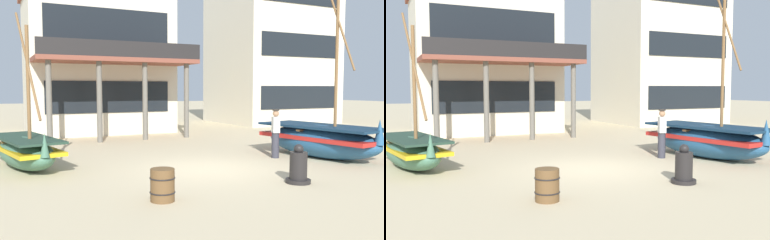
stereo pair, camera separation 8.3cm
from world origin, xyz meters
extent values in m
plane|color=#CCB78E|center=(0.00, 0.00, 0.00)|extent=(120.00, 120.00, 0.00)
ellipsoid|color=#23517A|center=(4.58, 0.17, 0.56)|extent=(2.35, 4.71, 1.13)
cube|color=red|center=(4.58, 0.17, 0.70)|extent=(2.34, 4.53, 0.14)
cube|color=#132C43|center=(4.58, 0.17, 1.08)|extent=(2.38, 4.62, 0.08)
cone|color=#23517A|center=(4.90, -1.97, 1.07)|extent=(0.38, 0.38, 0.79)
cylinder|color=brown|center=(4.66, -0.39, 3.49)|extent=(0.10, 0.10, 5.39)
cylinder|color=brown|center=(4.66, -0.39, 4.69)|extent=(0.28, 1.41, 3.48)
cube|color=brown|center=(4.53, 0.50, 0.96)|extent=(1.61, 0.40, 0.06)
ellipsoid|color=#427056|center=(-4.81, 2.52, 0.47)|extent=(1.99, 3.88, 0.95)
cube|color=gold|center=(-4.81, 2.52, 0.59)|extent=(1.97, 3.74, 0.11)
cube|color=#243D2F|center=(-4.81, 2.52, 0.91)|extent=(2.01, 3.81, 0.07)
cone|color=#427056|center=(-4.46, 0.78, 0.90)|extent=(0.30, 0.30, 0.66)
cylinder|color=brown|center=(-4.72, 2.07, 2.43)|extent=(0.10, 0.10, 3.53)
cylinder|color=brown|center=(-4.72, 2.07, 3.10)|extent=(0.49, 2.07, 3.18)
cube|color=brown|center=(-4.87, 2.79, 0.80)|extent=(1.21, 0.40, 0.06)
cylinder|color=#33333D|center=(3.09, 0.76, 0.44)|extent=(0.26, 0.26, 0.88)
cube|color=silver|center=(3.09, 0.76, 1.15)|extent=(0.35, 0.42, 0.54)
sphere|color=#A87A56|center=(3.09, 0.76, 1.54)|extent=(0.22, 0.22, 0.22)
cylinder|color=#2D2823|center=(3.09, 0.76, 1.66)|extent=(0.24, 0.24, 0.05)
cylinder|color=black|center=(1.26, -2.58, 0.05)|extent=(0.63, 0.63, 0.10)
cylinder|color=black|center=(1.26, -2.58, 0.45)|extent=(0.44, 0.44, 0.70)
sphere|color=black|center=(1.26, -2.58, 0.87)|extent=(0.24, 0.24, 0.24)
cylinder|color=brown|center=(-2.48, -2.66, 0.35)|extent=(0.52, 0.52, 0.70)
torus|color=black|center=(-2.48, -2.66, 0.50)|extent=(0.56, 0.56, 0.03)
torus|color=black|center=(-2.48, -2.66, 0.20)|extent=(0.56, 0.56, 0.03)
cube|color=beige|center=(-0.32, 12.33, 3.58)|extent=(7.43, 5.09, 7.17)
cube|color=black|center=(-0.32, 9.75, 1.97)|extent=(6.24, 0.06, 1.58)
cube|color=black|center=(-0.32, 9.75, 5.56)|extent=(6.24, 0.06, 1.58)
cube|color=brown|center=(-0.32, 8.45, 3.68)|extent=(7.43, 2.67, 0.20)
cylinder|color=#666056|center=(-3.51, 7.51, 1.79)|extent=(0.24, 0.24, 3.58)
cylinder|color=#666056|center=(-1.38, 7.51, 1.79)|extent=(0.24, 0.24, 3.58)
cylinder|color=#666056|center=(0.74, 7.51, 1.79)|extent=(0.24, 0.24, 3.58)
cylinder|color=#666056|center=(2.86, 7.51, 1.79)|extent=(0.24, 0.24, 3.58)
cube|color=black|center=(-0.32, 7.16, 4.13)|extent=(7.43, 0.08, 0.70)
cube|color=beige|center=(12.27, 13.47, 4.97)|extent=(7.38, 6.52, 9.94)
cube|color=black|center=(12.27, 10.18, 1.82)|extent=(6.20, 0.06, 1.46)
cube|color=black|center=(12.27, 10.18, 5.14)|extent=(6.20, 0.06, 1.46)
camera|label=1|loc=(-5.69, -10.70, 2.40)|focal=38.69mm
camera|label=2|loc=(-5.62, -10.74, 2.40)|focal=38.69mm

